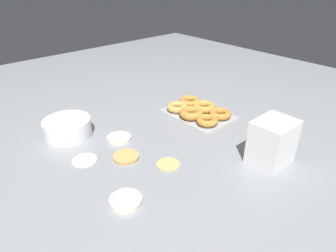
{
  "coord_description": "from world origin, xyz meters",
  "views": [
    {
      "loc": [
        -0.73,
        0.59,
        0.6
      ],
      "look_at": [
        0.05,
        -0.1,
        0.04
      ],
      "focal_mm": 32.0,
      "sensor_mm": 36.0,
      "label": 1
    }
  ],
  "objects_px": {
    "pancake_1": "(126,201)",
    "pancake_0": "(126,157)",
    "batter_bowl": "(68,128)",
    "container_stack": "(272,142)",
    "pancake_2": "(119,138)",
    "pancake_4": "(168,164)",
    "pancake_3": "(85,160)",
    "donut_tray": "(198,111)"
  },
  "relations": [
    {
      "from": "pancake_0",
      "to": "pancake_3",
      "type": "xyz_separation_m",
      "value": [
        0.08,
        0.12,
        -0.0
      ]
    },
    {
      "from": "pancake_3",
      "to": "donut_tray",
      "type": "bearing_deg",
      "value": -91.08
    },
    {
      "from": "pancake_2",
      "to": "pancake_4",
      "type": "height_order",
      "value": "pancake_2"
    },
    {
      "from": "pancake_0",
      "to": "pancake_2",
      "type": "distance_m",
      "value": 0.13
    },
    {
      "from": "pancake_1",
      "to": "pancake_0",
      "type": "bearing_deg",
      "value": -34.88
    },
    {
      "from": "pancake_0",
      "to": "donut_tray",
      "type": "distance_m",
      "value": 0.45
    },
    {
      "from": "batter_bowl",
      "to": "container_stack",
      "type": "bearing_deg",
      "value": -144.92
    },
    {
      "from": "pancake_3",
      "to": "pancake_4",
      "type": "relative_size",
      "value": 1.06
    },
    {
      "from": "pancake_4",
      "to": "pancake_3",
      "type": "bearing_deg",
      "value": 43.47
    },
    {
      "from": "pancake_4",
      "to": "container_stack",
      "type": "xyz_separation_m",
      "value": [
        -0.22,
        -0.28,
        0.07
      ]
    },
    {
      "from": "pancake_0",
      "to": "batter_bowl",
      "type": "bearing_deg",
      "value": 15.81
    },
    {
      "from": "donut_tray",
      "to": "pancake_4",
      "type": "bearing_deg",
      "value": 119.22
    },
    {
      "from": "pancake_3",
      "to": "batter_bowl",
      "type": "xyz_separation_m",
      "value": [
        0.2,
        -0.04,
        0.03
      ]
    },
    {
      "from": "container_stack",
      "to": "batter_bowl",
      "type": "bearing_deg",
      "value": 35.08
    },
    {
      "from": "pancake_0",
      "to": "container_stack",
      "type": "height_order",
      "value": "container_stack"
    },
    {
      "from": "batter_bowl",
      "to": "container_stack",
      "type": "height_order",
      "value": "container_stack"
    },
    {
      "from": "pancake_1",
      "to": "pancake_4",
      "type": "distance_m",
      "value": 0.22
    },
    {
      "from": "container_stack",
      "to": "pancake_4",
      "type": "bearing_deg",
      "value": 52.2
    },
    {
      "from": "pancake_2",
      "to": "pancake_0",
      "type": "bearing_deg",
      "value": 157.16
    },
    {
      "from": "pancake_3",
      "to": "donut_tray",
      "type": "relative_size",
      "value": 0.28
    },
    {
      "from": "pancake_1",
      "to": "container_stack",
      "type": "height_order",
      "value": "container_stack"
    },
    {
      "from": "pancake_4",
      "to": "pancake_2",
      "type": "bearing_deg",
      "value": 7.2
    },
    {
      "from": "pancake_0",
      "to": "pancake_3",
      "type": "bearing_deg",
      "value": 55.07
    },
    {
      "from": "pancake_4",
      "to": "container_stack",
      "type": "distance_m",
      "value": 0.36
    },
    {
      "from": "pancake_1",
      "to": "pancake_2",
      "type": "relative_size",
      "value": 1.01
    },
    {
      "from": "batter_bowl",
      "to": "pancake_1",
      "type": "bearing_deg",
      "value": 173.92
    },
    {
      "from": "pancake_3",
      "to": "batter_bowl",
      "type": "distance_m",
      "value": 0.21
    },
    {
      "from": "donut_tray",
      "to": "pancake_2",
      "type": "bearing_deg",
      "value": 82.65
    },
    {
      "from": "pancake_4",
      "to": "batter_bowl",
      "type": "distance_m",
      "value": 0.44
    },
    {
      "from": "batter_bowl",
      "to": "container_stack",
      "type": "relative_size",
      "value": 1.19
    },
    {
      "from": "pancake_0",
      "to": "container_stack",
      "type": "distance_m",
      "value": 0.5
    },
    {
      "from": "pancake_2",
      "to": "pancake_3",
      "type": "xyz_separation_m",
      "value": [
        -0.04,
        0.17,
        -0.0
      ]
    },
    {
      "from": "pancake_0",
      "to": "pancake_3",
      "type": "distance_m",
      "value": 0.14
    },
    {
      "from": "pancake_0",
      "to": "pancake_1",
      "type": "height_order",
      "value": "pancake_1"
    },
    {
      "from": "pancake_1",
      "to": "pancake_2",
      "type": "bearing_deg",
      "value": -30.45
    },
    {
      "from": "container_stack",
      "to": "pancake_0",
      "type": "bearing_deg",
      "value": 46.27
    },
    {
      "from": "pancake_1",
      "to": "pancake_2",
      "type": "height_order",
      "value": "pancake_1"
    },
    {
      "from": "pancake_0",
      "to": "donut_tray",
      "type": "xyz_separation_m",
      "value": [
        0.07,
        -0.44,
        0.01
      ]
    },
    {
      "from": "pancake_0",
      "to": "pancake_4",
      "type": "height_order",
      "value": "pancake_0"
    },
    {
      "from": "pancake_1",
      "to": "batter_bowl",
      "type": "bearing_deg",
      "value": -6.08
    },
    {
      "from": "batter_bowl",
      "to": "container_stack",
      "type": "xyz_separation_m",
      "value": [
        -0.63,
        -0.44,
        0.04
      ]
    },
    {
      "from": "pancake_0",
      "to": "batter_bowl",
      "type": "distance_m",
      "value": 0.3
    }
  ]
}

